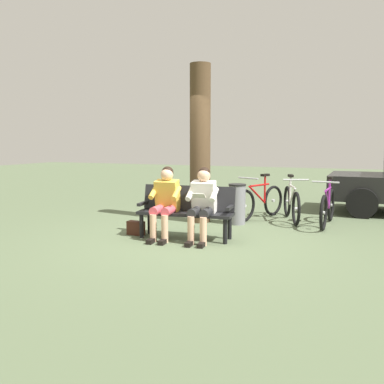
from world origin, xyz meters
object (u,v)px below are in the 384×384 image
(handbag, at_px, (136,228))
(bicycle_green, at_px, (328,207))
(bicycle_orange, at_px, (260,202))
(bench, at_px, (187,208))
(bicycle_silver, at_px, (291,203))
(person_companion, at_px, (165,199))
(tree_trunk, at_px, (200,144))
(litter_bin, at_px, (237,204))
(person_reading, at_px, (202,201))

(handbag, distance_m, bicycle_green, 3.68)
(handbag, bearing_deg, bicycle_orange, -125.24)
(bench, xyz_separation_m, bicycle_orange, (-0.75, -2.17, -0.15))
(bicycle_green, bearing_deg, bicycle_silver, -105.53)
(handbag, distance_m, bicycle_orange, 2.86)
(person_companion, xyz_separation_m, handbag, (0.59, -0.03, -0.54))
(person_companion, relative_size, tree_trunk, 0.38)
(bench, bearing_deg, bicycle_green, -142.52)
(tree_trunk, distance_m, bicycle_green, 2.76)
(litter_bin, relative_size, bicycle_green, 0.47)
(person_reading, xyz_separation_m, bicycle_orange, (-0.42, -2.31, -0.31))
(person_companion, bearing_deg, litter_bin, -120.35)
(handbag, bearing_deg, person_reading, -179.10)
(tree_trunk, xyz_separation_m, litter_bin, (-0.76, -0.04, -1.16))
(person_companion, bearing_deg, bicycle_green, -143.68)
(bicycle_silver, bearing_deg, bicycle_green, 52.45)
(handbag, xyz_separation_m, litter_bin, (-1.36, -1.59, 0.28))
(bicycle_orange, bearing_deg, bicycle_silver, 113.86)
(person_companion, height_order, bicycle_orange, person_companion)
(bicycle_orange, bearing_deg, litter_bin, 1.79)
(bench, distance_m, bicycle_green, 2.88)
(bench, height_order, bicycle_orange, bicycle_orange)
(bicycle_orange, bearing_deg, person_reading, 12.34)
(bicycle_green, relative_size, bicycle_orange, 1.07)
(bicycle_orange, bearing_deg, handbag, -12.63)
(bench, xyz_separation_m, tree_trunk, (0.30, -1.40, 1.05))
(person_companion, xyz_separation_m, bicycle_green, (-2.43, -2.13, -0.30))
(bicycle_silver, bearing_deg, person_companion, -54.33)
(litter_bin, bearing_deg, bicycle_green, -163.17)
(bicycle_green, distance_m, bicycle_silver, 0.76)
(bench, relative_size, handbag, 5.45)
(tree_trunk, bearing_deg, litter_bin, -177.27)
(bench, relative_size, tree_trunk, 0.52)
(person_reading, height_order, person_companion, same)
(person_companion, bearing_deg, person_reading, 179.95)
(person_reading, bearing_deg, bicycle_orange, -105.08)
(bench, distance_m, litter_bin, 1.51)
(person_reading, height_order, bicycle_silver, person_reading)
(person_reading, height_order, bicycle_orange, person_reading)
(person_reading, height_order, handbag, person_reading)
(bicycle_green, height_order, bicycle_orange, same)
(litter_bin, height_order, bicycle_silver, bicycle_silver)
(bench, height_order, bicycle_silver, bicycle_silver)
(bicycle_silver, xyz_separation_m, bicycle_orange, (0.66, 0.01, 0.00))
(person_companion, distance_m, handbag, 0.80)
(person_companion, xyz_separation_m, bicycle_orange, (-1.06, -2.36, -0.30))
(handbag, distance_m, bicycle_silver, 3.29)
(tree_trunk, relative_size, litter_bin, 3.94)
(bicycle_silver, bearing_deg, bicycle_orange, -107.29)
(litter_bin, bearing_deg, bicycle_orange, -110.82)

